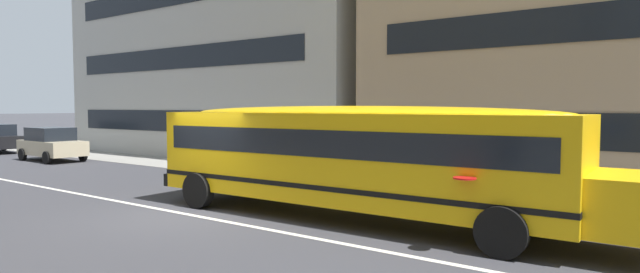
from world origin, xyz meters
TOP-DOWN VIEW (x-y plane):
  - ground_plane at (0.00, 0.00)m, footprint 400.00×400.00m
  - sidewalk_far at (0.00, 7.18)m, footprint 120.00×3.00m
  - lane_centreline at (0.00, 0.00)m, footprint 110.00×0.16m
  - school_bus at (3.71, 1.92)m, footprint 12.01×2.85m
  - parked_car_beige_by_lamppost at (-15.35, 4.31)m, footprint 3.95×1.97m

SIDE VIEW (x-z plane):
  - ground_plane at x=0.00m, z-range 0.00..0.00m
  - lane_centreline at x=0.00m, z-range 0.00..0.01m
  - sidewalk_far at x=0.00m, z-range 0.00..0.01m
  - parked_car_beige_by_lamppost at x=-15.35m, z-range 0.02..1.66m
  - school_bus at x=3.71m, z-range 0.25..2.93m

